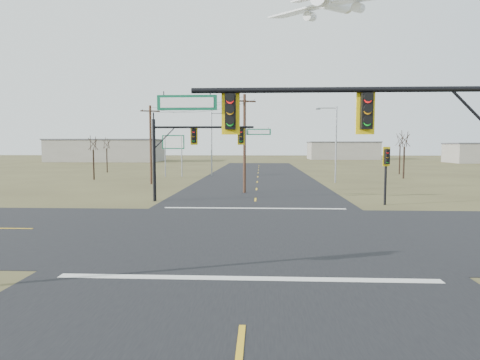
# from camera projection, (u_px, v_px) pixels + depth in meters

# --- Properties ---
(ground) EXTENTS (320.00, 320.00, 0.00)m
(ground) POSITION_uv_depth(u_px,v_px,m) (252.00, 231.00, 20.85)
(ground) COLOR brown
(ground) RESTS_ON ground
(road_ew) EXTENTS (160.00, 14.00, 0.02)m
(road_ew) POSITION_uv_depth(u_px,v_px,m) (252.00, 231.00, 20.85)
(road_ew) COLOR black
(road_ew) RESTS_ON ground
(road_ns) EXTENTS (14.00, 160.00, 0.02)m
(road_ns) POSITION_uv_depth(u_px,v_px,m) (252.00, 231.00, 20.85)
(road_ns) COLOR black
(road_ns) RESTS_ON ground
(stop_bar_near) EXTENTS (12.00, 0.40, 0.01)m
(stop_bar_near) POSITION_uv_depth(u_px,v_px,m) (247.00, 278.00, 13.39)
(stop_bar_near) COLOR silver
(stop_bar_near) RESTS_ON road_ns
(stop_bar_far) EXTENTS (12.00, 0.40, 0.01)m
(stop_bar_far) POSITION_uv_depth(u_px,v_px,m) (255.00, 208.00, 28.32)
(stop_bar_far) COLOR silver
(stop_bar_far) RESTS_ON road_ns
(mast_arm_near) EXTENTS (10.33, 0.42, 6.41)m
(mast_arm_near) POSITION_uv_depth(u_px,v_px,m) (368.00, 128.00, 12.56)
(mast_arm_near) COLOR black
(mast_arm_near) RESTS_ON ground
(mast_arm_far) EXTENTS (8.82, 0.60, 6.13)m
(mast_arm_far) POSITION_uv_depth(u_px,v_px,m) (197.00, 142.00, 31.65)
(mast_arm_far) COLOR black
(mast_arm_far) RESTS_ON ground
(pedestal_signal_ne) EXTENTS (0.65, 0.56, 4.11)m
(pedestal_signal_ne) POSITION_uv_depth(u_px,v_px,m) (387.00, 162.00, 29.73)
(pedestal_signal_ne) COLOR black
(pedestal_signal_ne) RESTS_ON ground
(utility_pole_near) EXTENTS (1.97, 0.98, 8.62)m
(utility_pole_near) POSITION_uv_depth(u_px,v_px,m) (245.00, 142.00, 37.37)
(utility_pole_near) COLOR #4C3020
(utility_pole_near) RESTS_ON ground
(utility_pole_far) EXTENTS (2.00, 0.75, 8.44)m
(utility_pole_far) POSITION_uv_depth(u_px,v_px,m) (151.00, 143.00, 45.90)
(utility_pole_far) COLOR #4C3020
(utility_pole_far) RESTS_ON ground
(highway_sign) EXTENTS (2.96, 0.15, 5.55)m
(highway_sign) POSITION_uv_depth(u_px,v_px,m) (173.00, 147.00, 56.71)
(highway_sign) COLOR gray
(highway_sign) RESTS_ON ground
(streetlight_a) EXTENTS (2.38, 0.32, 8.52)m
(streetlight_a) POSITION_uv_depth(u_px,v_px,m) (334.00, 140.00, 47.69)
(streetlight_a) COLOR gray
(streetlight_a) RESTS_ON ground
(streetlight_c) EXTENTS (2.44, 0.32, 8.73)m
(streetlight_c) POSITION_uv_depth(u_px,v_px,m) (213.00, 140.00, 58.55)
(streetlight_c) COLOR gray
(streetlight_c) RESTS_ON ground
(bare_tree_a) EXTENTS (3.08, 3.08, 5.70)m
(bare_tree_a) POSITION_uv_depth(u_px,v_px,m) (93.00, 143.00, 51.73)
(bare_tree_a) COLOR black
(bare_tree_a) RESTS_ON ground
(bare_tree_b) EXTENTS (2.28, 2.28, 5.69)m
(bare_tree_b) POSITION_uv_depth(u_px,v_px,m) (107.00, 143.00, 65.68)
(bare_tree_b) COLOR black
(bare_tree_b) RESTS_ON ground
(bare_tree_c) EXTENTS (3.29, 3.29, 6.44)m
(bare_tree_c) POSITION_uv_depth(u_px,v_px,m) (405.00, 138.00, 53.73)
(bare_tree_c) COLOR black
(bare_tree_c) RESTS_ON ground
(bare_tree_d) EXTENTS (2.76, 2.76, 6.21)m
(bare_tree_d) POSITION_uv_depth(u_px,v_px,m) (400.00, 140.00, 61.79)
(bare_tree_d) COLOR black
(bare_tree_d) RESTS_ON ground
(warehouse_left) EXTENTS (28.00, 14.00, 5.50)m
(warehouse_left) POSITION_uv_depth(u_px,v_px,m) (107.00, 151.00, 112.18)
(warehouse_left) COLOR gray
(warehouse_left) RESTS_ON ground
(warehouse_mid) EXTENTS (20.00, 12.00, 5.00)m
(warehouse_mid) POSITION_uv_depth(u_px,v_px,m) (342.00, 151.00, 128.94)
(warehouse_mid) COLOR gray
(warehouse_mid) RESTS_ON ground
(jet_airliner) EXTENTS (28.30, 28.67, 13.16)m
(jet_airliner) POSITION_uv_depth(u_px,v_px,m) (334.00, 3.00, 93.65)
(jet_airliner) COLOR white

